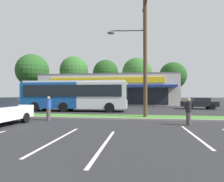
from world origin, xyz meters
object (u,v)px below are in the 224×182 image
(bus_stop_bench, at_px, (4,112))
(car_0, at_px, (199,103))
(city_bus, at_px, (75,95))
(utility_pole, at_px, (143,53))
(pedestrian_near_bench, at_px, (49,108))
(pedestrian_by_pole, at_px, (188,112))

(bus_stop_bench, height_order, car_0, car_0)
(bus_stop_bench, bearing_deg, city_bus, -113.68)
(utility_pole, distance_m, car_0, 13.33)
(utility_pole, bearing_deg, city_bus, 143.52)
(pedestrian_near_bench, height_order, pedestrian_by_pole, pedestrian_near_bench)
(utility_pole, height_order, pedestrian_near_bench, utility_pole)
(utility_pole, height_order, car_0, utility_pole)
(car_0, bearing_deg, pedestrian_near_bench, 42.79)
(bus_stop_bench, xyz_separation_m, pedestrian_by_pole, (12.82, -1.28, 0.29))
(bus_stop_bench, relative_size, car_0, 0.39)
(car_0, bearing_deg, bus_stop_bench, 35.20)
(pedestrian_near_bench, relative_size, pedestrian_by_pole, 1.05)
(utility_pole, distance_m, bus_stop_bench, 11.32)
(city_bus, distance_m, car_0, 15.17)
(utility_pole, bearing_deg, bus_stop_bench, -170.59)
(car_0, height_order, pedestrian_near_bench, pedestrian_near_bench)
(car_0, xyz_separation_m, pedestrian_by_pole, (-4.48, -13.48, 0.06))
(bus_stop_bench, relative_size, pedestrian_by_pole, 1.01)
(bus_stop_bench, distance_m, car_0, 21.17)
(city_bus, distance_m, pedestrian_by_pole, 12.83)
(city_bus, relative_size, bus_stop_bench, 7.07)
(pedestrian_near_bench, bearing_deg, car_0, -40.75)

